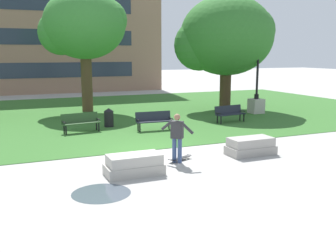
{
  "coord_description": "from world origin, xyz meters",
  "views": [
    {
      "loc": [
        -5.23,
        -13.96,
        3.73
      ],
      "look_at": [
        0.13,
        -1.4,
        1.2
      ],
      "focal_mm": 42.0,
      "sensor_mm": 36.0,
      "label": 1
    }
  ],
  "objects_px": {
    "skateboard": "(180,158)",
    "lamp_post_left": "(256,97)",
    "person_skateboarder": "(177,135)",
    "park_bench_near_left": "(154,120)",
    "concrete_block_center": "(134,165)",
    "park_bench_far_left": "(81,121)",
    "trash_bin": "(109,117)",
    "park_bench_near_right": "(230,113)",
    "concrete_block_left": "(251,146)"
  },
  "relations": [
    {
      "from": "skateboard",
      "to": "lamp_post_left",
      "type": "distance_m",
      "value": 12.28
    },
    {
      "from": "person_skateboarder",
      "to": "skateboard",
      "type": "distance_m",
      "value": 0.92
    },
    {
      "from": "park_bench_near_left",
      "to": "concrete_block_center",
      "type": "bearing_deg",
      "value": -116.05
    },
    {
      "from": "person_skateboarder",
      "to": "lamp_post_left",
      "type": "distance_m",
      "value": 12.5
    },
    {
      "from": "park_bench_far_left",
      "to": "trash_bin",
      "type": "height_order",
      "value": "trash_bin"
    },
    {
      "from": "skateboard",
      "to": "lamp_post_left",
      "type": "xyz_separation_m",
      "value": [
        9.08,
        8.21,
        0.93
      ]
    },
    {
      "from": "park_bench_near_left",
      "to": "trash_bin",
      "type": "xyz_separation_m",
      "value": [
        -1.81,
        1.74,
        -0.04
      ]
    },
    {
      "from": "park_bench_near_left",
      "to": "skateboard",
      "type": "bearing_deg",
      "value": -101.85
    },
    {
      "from": "person_skateboarder",
      "to": "park_bench_near_right",
      "type": "bearing_deg",
      "value": 46.13
    },
    {
      "from": "skateboard",
      "to": "trash_bin",
      "type": "bearing_deg",
      "value": 95.07
    },
    {
      "from": "trash_bin",
      "to": "park_bench_far_left",
      "type": "bearing_deg",
      "value": -152.24
    },
    {
      "from": "concrete_block_center",
      "to": "park_bench_far_left",
      "type": "relative_size",
      "value": 0.97
    },
    {
      "from": "concrete_block_left",
      "to": "skateboard",
      "type": "height_order",
      "value": "concrete_block_left"
    },
    {
      "from": "concrete_block_left",
      "to": "trash_bin",
      "type": "distance_m",
      "value": 8.28
    },
    {
      "from": "trash_bin",
      "to": "concrete_block_center",
      "type": "bearing_deg",
      "value": -99.26
    },
    {
      "from": "park_bench_near_right",
      "to": "lamp_post_left",
      "type": "bearing_deg",
      "value": 33.28
    },
    {
      "from": "park_bench_near_left",
      "to": "trash_bin",
      "type": "height_order",
      "value": "trash_bin"
    },
    {
      "from": "person_skateboarder",
      "to": "park_bench_far_left",
      "type": "bearing_deg",
      "value": 107.13
    },
    {
      "from": "skateboard",
      "to": "park_bench_near_left",
      "type": "distance_m",
      "value": 5.7
    },
    {
      "from": "concrete_block_center",
      "to": "person_skateboarder",
      "type": "distance_m",
      "value": 2.03
    },
    {
      "from": "skateboard",
      "to": "park_bench_far_left",
      "type": "relative_size",
      "value": 0.55
    },
    {
      "from": "concrete_block_center",
      "to": "concrete_block_left",
      "type": "relative_size",
      "value": 1.0
    },
    {
      "from": "concrete_block_center",
      "to": "skateboard",
      "type": "height_order",
      "value": "concrete_block_center"
    },
    {
      "from": "concrete_block_left",
      "to": "park_bench_near_left",
      "type": "height_order",
      "value": "park_bench_near_left"
    },
    {
      "from": "park_bench_near_left",
      "to": "concrete_block_left",
      "type": "bearing_deg",
      "value": -74.16
    },
    {
      "from": "concrete_block_left",
      "to": "lamp_post_left",
      "type": "height_order",
      "value": "lamp_post_left"
    },
    {
      "from": "lamp_post_left",
      "to": "trash_bin",
      "type": "height_order",
      "value": "lamp_post_left"
    },
    {
      "from": "person_skateboarder",
      "to": "park_bench_near_left",
      "type": "bearing_deg",
      "value": 76.67
    },
    {
      "from": "skateboard",
      "to": "person_skateboarder",
      "type": "bearing_deg",
      "value": -137.76
    },
    {
      "from": "park_bench_near_right",
      "to": "lamp_post_left",
      "type": "distance_m",
      "value": 3.96
    },
    {
      "from": "park_bench_near_right",
      "to": "concrete_block_center",
      "type": "bearing_deg",
      "value": -138.28
    },
    {
      "from": "park_bench_near_left",
      "to": "park_bench_far_left",
      "type": "bearing_deg",
      "value": 165.2
    },
    {
      "from": "park_bench_near_right",
      "to": "park_bench_near_left",
      "type": "bearing_deg",
      "value": -173.9
    },
    {
      "from": "concrete_block_left",
      "to": "trash_bin",
      "type": "height_order",
      "value": "trash_bin"
    },
    {
      "from": "concrete_block_center",
      "to": "park_bench_far_left",
      "type": "distance_m",
      "value": 7.35
    },
    {
      "from": "person_skateboarder",
      "to": "skateboard",
      "type": "xyz_separation_m",
      "value": [
        0.19,
        0.18,
        -0.89
      ]
    },
    {
      "from": "concrete_block_left",
      "to": "park_bench_near_right",
      "type": "distance_m",
      "value": 6.96
    },
    {
      "from": "concrete_block_left",
      "to": "park_bench_far_left",
      "type": "xyz_separation_m",
      "value": [
        -5.05,
        6.69,
        0.23
      ]
    },
    {
      "from": "concrete_block_left",
      "to": "person_skateboarder",
      "type": "xyz_separation_m",
      "value": [
        -3.0,
        0.05,
        0.67
      ]
    },
    {
      "from": "park_bench_near_right",
      "to": "trash_bin",
      "type": "distance_m",
      "value": 6.56
    },
    {
      "from": "concrete_block_center",
      "to": "skateboard",
      "type": "distance_m",
      "value": 2.18
    },
    {
      "from": "concrete_block_center",
      "to": "lamp_post_left",
      "type": "bearing_deg",
      "value": 39.41
    },
    {
      "from": "park_bench_near_left",
      "to": "park_bench_far_left",
      "type": "xyz_separation_m",
      "value": [
        -3.4,
        0.9,
        0.0
      ]
    },
    {
      "from": "skateboard",
      "to": "park_bench_far_left",
      "type": "height_order",
      "value": "park_bench_far_left"
    },
    {
      "from": "skateboard",
      "to": "trash_bin",
      "type": "height_order",
      "value": "trash_bin"
    },
    {
      "from": "concrete_block_center",
      "to": "park_bench_near_right",
      "type": "xyz_separation_m",
      "value": [
        7.78,
        6.93,
        0.23
      ]
    },
    {
      "from": "park_bench_near_left",
      "to": "park_bench_near_right",
      "type": "height_order",
      "value": "same"
    },
    {
      "from": "park_bench_near_left",
      "to": "trash_bin",
      "type": "distance_m",
      "value": 2.51
    },
    {
      "from": "concrete_block_center",
      "to": "concrete_block_left",
      "type": "xyz_separation_m",
      "value": [
        4.79,
        0.65,
        0.0
      ]
    },
    {
      "from": "lamp_post_left",
      "to": "trash_bin",
      "type": "xyz_separation_m",
      "value": [
        -9.73,
        -0.91,
        -0.52
      ]
    }
  ]
}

